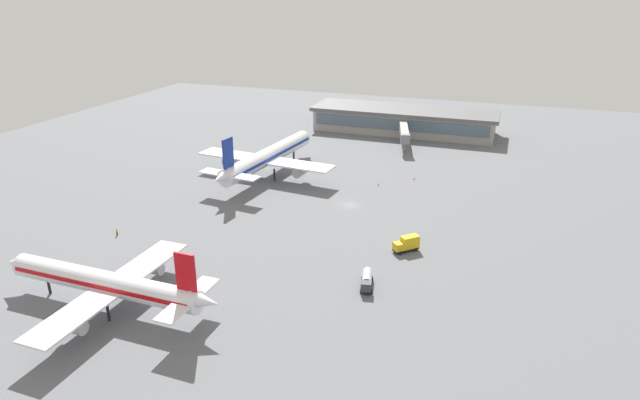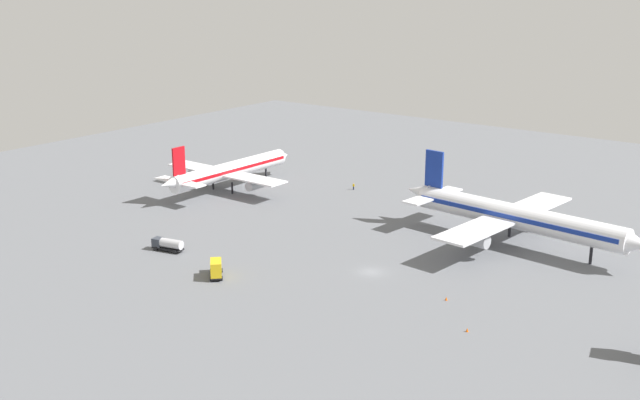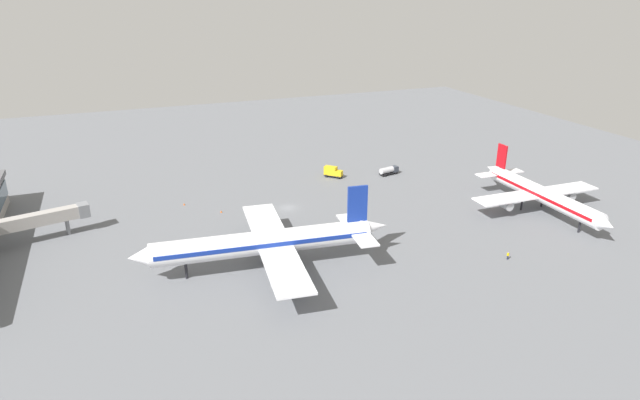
% 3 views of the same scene
% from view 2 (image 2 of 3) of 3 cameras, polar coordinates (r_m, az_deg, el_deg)
% --- Properties ---
extents(ground, '(288.00, 288.00, 0.00)m').
position_cam_2_polar(ground, '(139.93, 3.79, -5.28)').
color(ground, slate).
extents(airplane_at_gate, '(42.35, 52.56, 15.99)m').
position_cam_2_polar(airplane_at_gate, '(156.47, 14.05, -1.16)').
color(airplane_at_gate, white).
rests_on(airplane_at_gate, ground).
extents(airplane_taxiing, '(44.22, 35.36, 13.48)m').
position_cam_2_polar(airplane_taxiing, '(193.03, -6.67, 2.18)').
color(airplane_taxiing, white).
rests_on(airplane_taxiing, ground).
extents(catering_truck, '(5.34, 5.27, 3.30)m').
position_cam_2_polar(catering_truck, '(137.94, -7.63, -4.96)').
color(catering_truck, black).
rests_on(catering_truck, ground).
extents(fuel_truck, '(3.22, 6.56, 2.50)m').
position_cam_2_polar(fuel_truck, '(152.35, -11.09, -3.19)').
color(fuel_truck, black).
rests_on(fuel_truck, ground).
extents(ground_crew_worker, '(0.40, 0.58, 1.67)m').
position_cam_2_polar(ground_crew_worker, '(192.75, 2.47, 1.01)').
color(ground_crew_worker, '#1E2338').
rests_on(ground_crew_worker, ground).
extents(safety_cone_near_gate, '(0.44, 0.44, 0.60)m').
position_cam_2_polar(safety_cone_near_gate, '(119.12, 10.73, -9.34)').
color(safety_cone_near_gate, '#EA590C').
rests_on(safety_cone_near_gate, ground).
extents(safety_cone_mid_apron, '(0.44, 0.44, 0.60)m').
position_cam_2_polar(safety_cone_mid_apron, '(129.40, 9.24, -7.14)').
color(safety_cone_mid_apron, '#EA590C').
rests_on(safety_cone_mid_apron, ground).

